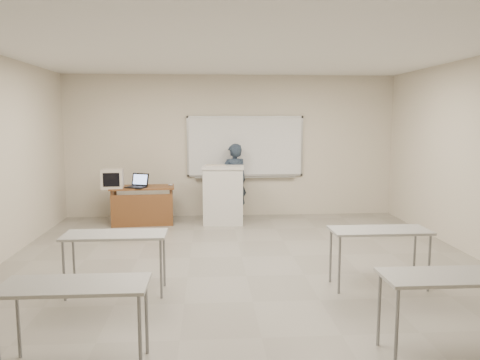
{
  "coord_description": "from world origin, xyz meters",
  "views": [
    {
      "loc": [
        -0.5,
        -5.98,
        2.07
      ],
      "look_at": [
        0.07,
        2.2,
        1.0
      ],
      "focal_mm": 35.0,
      "sensor_mm": 36.0,
      "label": 1
    }
  ],
  "objects": [
    {
      "name": "floor",
      "position": [
        0.0,
        0.0,
        -0.01
      ],
      "size": [
        7.0,
        8.0,
        0.01
      ],
      "primitive_type": "cube",
      "color": "gray",
      "rests_on": "ground"
    },
    {
      "name": "presenter",
      "position": [
        0.05,
        3.77,
        0.78
      ],
      "size": [
        0.67,
        0.55,
        1.57
      ],
      "primitive_type": "imported",
      "rotation": [
        0.0,
        0.0,
        3.5
      ],
      "color": "black",
      "rests_on": "floor"
    },
    {
      "name": "mouse",
      "position": [
        -1.25,
        3.35,
        0.77
      ],
      "size": [
        0.11,
        0.1,
        0.04
      ],
      "primitive_type": "ellipsoid",
      "rotation": [
        0.0,
        0.0,
        -0.43
      ],
      "color": "#A9ACAF",
      "rests_on": "instructor_desk"
    },
    {
      "name": "laptop",
      "position": [
        -1.9,
        3.18,
        0.81
      ],
      "size": [
        0.36,
        0.33,
        0.27
      ],
      "rotation": [
        0.0,
        0.0,
        -0.42
      ],
      "color": "black",
      "rests_on": "instructor_desk"
    },
    {
      "name": "crt_monitor",
      "position": [
        -2.35,
        3.18,
        0.93
      ],
      "size": [
        0.4,
        0.45,
        0.38
      ],
      "rotation": [
        0.0,
        0.0,
        0.07
      ],
      "color": "#BDB2A1",
      "rests_on": "instructor_desk"
    },
    {
      "name": "podium",
      "position": [
        -0.2,
        3.2,
        0.58
      ],
      "size": [
        0.82,
        0.59,
        1.15
      ],
      "rotation": [
        0.0,
        0.0,
        -0.06
      ],
      "color": "white",
      "rests_on": "floor"
    },
    {
      "name": "student_desks",
      "position": [
        -0.0,
        -1.35,
        0.67
      ],
      "size": [
        4.4,
        2.2,
        0.73
      ],
      "color": "#9A9A96",
      "rests_on": "floor"
    },
    {
      "name": "instructor_desk",
      "position": [
        -1.8,
        3.19,
        0.51
      ],
      "size": [
        1.24,
        0.62,
        0.75
      ],
      "rotation": [
        0.0,
        0.0,
        0.08
      ],
      "color": "brown",
      "rests_on": "floor"
    },
    {
      "name": "keyboard",
      "position": [
        -0.35,
        3.28,
        1.16
      ],
      "size": [
        0.41,
        0.16,
        0.02
      ],
      "primitive_type": "cube",
      "rotation": [
        0.0,
        0.0,
        -0.07
      ],
      "color": "#BDB2A1",
      "rests_on": "podium"
    },
    {
      "name": "whiteboard",
      "position": [
        0.3,
        3.97,
        1.48
      ],
      "size": [
        2.48,
        0.1,
        1.31
      ],
      "color": "white",
      "rests_on": "floor"
    }
  ]
}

